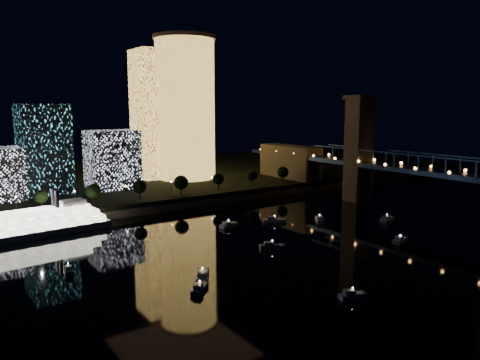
% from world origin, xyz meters
% --- Properties ---
extents(ground, '(520.00, 520.00, 0.00)m').
position_xyz_m(ground, '(0.00, 0.00, 0.00)').
color(ground, black).
rests_on(ground, ground).
extents(far_bank, '(420.00, 160.00, 5.00)m').
position_xyz_m(far_bank, '(0.00, 160.00, 2.50)').
color(far_bank, black).
rests_on(far_bank, ground).
extents(seawall, '(420.00, 6.00, 3.00)m').
position_xyz_m(seawall, '(0.00, 82.00, 1.50)').
color(seawall, '#6B5E4C').
rests_on(seawall, ground).
extents(tower_cylindrical, '(34.00, 34.00, 77.58)m').
position_xyz_m(tower_cylindrical, '(15.77, 131.23, 43.91)').
color(tower_cylindrical, '#F7B74F').
rests_on(tower_cylindrical, far_bank).
extents(tower_rectangular, '(22.18, 22.18, 70.56)m').
position_xyz_m(tower_rectangular, '(3.43, 143.61, 40.28)').
color(tower_rectangular, '#F7B74F').
rests_on(tower_rectangular, far_bank).
extents(midrise_blocks, '(110.91, 37.46, 40.92)m').
position_xyz_m(midrise_blocks, '(-68.07, 123.97, 20.97)').
color(midrise_blocks, white).
rests_on(midrise_blocks, far_bank).
extents(truss_bridge, '(13.00, 266.00, 50.00)m').
position_xyz_m(truss_bridge, '(65.00, 3.72, 16.25)').
color(truss_bridge, navy).
rests_on(truss_bridge, ground).
extents(riverboat, '(53.84, 16.26, 15.97)m').
position_xyz_m(riverboat, '(-77.14, 70.47, 4.10)').
color(riverboat, silver).
rests_on(riverboat, ground).
extents(motorboats, '(125.58, 76.77, 2.78)m').
position_xyz_m(motorboats, '(-11.09, 13.95, 0.81)').
color(motorboats, silver).
rests_on(motorboats, ground).
extents(esplanade_trees, '(166.21, 6.60, 8.80)m').
position_xyz_m(esplanade_trees, '(-32.95, 88.00, 10.47)').
color(esplanade_trees, black).
rests_on(esplanade_trees, far_bank).
extents(street_lamps, '(132.70, 0.70, 5.65)m').
position_xyz_m(street_lamps, '(-34.00, 94.00, 9.02)').
color(street_lamps, black).
rests_on(street_lamps, far_bank).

